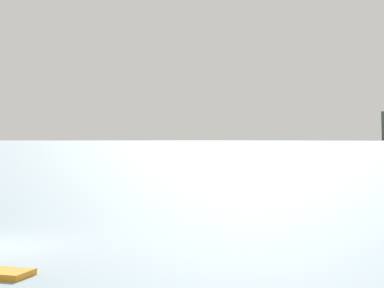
{
  "coord_description": "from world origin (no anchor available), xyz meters",
  "views": [
    {
      "loc": [
        9.25,
        -13.49,
        2.66
      ],
      "look_at": [
        5.06,
        2.17,
        2.53
      ],
      "focal_mm": 59.52,
      "sensor_mm": 36.0,
      "label": 1
    }
  ],
  "objects": []
}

